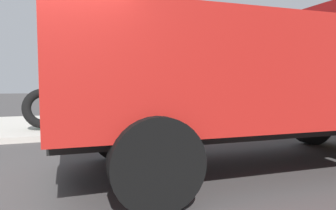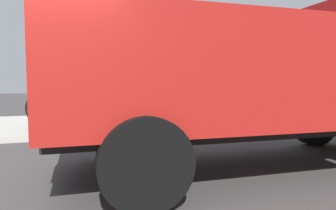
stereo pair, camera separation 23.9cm
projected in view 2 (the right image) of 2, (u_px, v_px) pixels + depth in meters
ground_plane at (15, 201)px, 3.79m from camera, size 80.00×80.00×0.00m
sidewalk_curb at (49, 125)px, 9.95m from camera, size 36.00×5.00×0.15m
fire_hydrant at (51, 111)px, 8.98m from camera, size 0.25×0.57×0.90m
loose_tire at (47, 108)px, 8.63m from camera, size 1.25×0.81×1.18m
stop_sign at (167, 78)px, 8.75m from camera, size 0.76×0.08×2.08m
dump_truck_red at (271, 74)px, 5.26m from camera, size 7.05×2.92×3.00m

